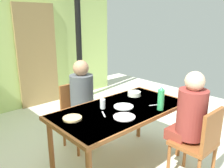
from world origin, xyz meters
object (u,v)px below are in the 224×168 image
at_px(chair_near_diner, 200,142).
at_px(serving_bowl_center, 134,94).
at_px(chair_far_diner, 77,111).
at_px(person_far_diner, 82,94).
at_px(person_near_diner, 190,112).
at_px(dining_table, 121,114).
at_px(water_bottle_green_near, 161,99).

distance_m(chair_near_diner, serving_bowl_center, 0.99).
bearing_deg(chair_far_diner, chair_near_diner, 107.37).
relative_size(chair_near_diner, chair_far_diner, 1.00).
bearing_deg(chair_near_diner, person_far_diner, 108.96).
distance_m(chair_near_diner, chair_far_diner, 1.59).
height_order(person_near_diner, serving_bowl_center, person_near_diner).
distance_m(dining_table, serving_bowl_center, 0.48).
xyz_separation_m(chair_far_diner, water_bottle_green_near, (0.37, -1.08, 0.38)).
relative_size(chair_near_diner, serving_bowl_center, 5.12).
height_order(person_far_diner, water_bottle_green_near, person_far_diner).
height_order(chair_far_diner, water_bottle_green_near, water_bottle_green_near).
height_order(chair_near_diner, serving_bowl_center, chair_near_diner).
distance_m(dining_table, chair_near_diner, 0.88).
height_order(person_near_diner, water_bottle_green_near, person_near_diner).
bearing_deg(person_near_diner, chair_near_diner, -90.00).
relative_size(person_far_diner, water_bottle_green_near, 2.92).
bearing_deg(water_bottle_green_near, serving_bowl_center, 74.88).
relative_size(dining_table, chair_far_diner, 1.80).
bearing_deg(water_bottle_green_near, chair_near_diner, -76.80).
xyz_separation_m(chair_far_diner, person_near_diner, (0.48, -1.39, 0.28)).
xyz_separation_m(chair_near_diner, person_far_diner, (-0.48, 1.39, 0.28)).
distance_m(chair_far_diner, person_near_diner, 1.49).
distance_m(dining_table, water_bottle_green_near, 0.48).
bearing_deg(person_near_diner, serving_bowl_center, 87.50).
distance_m(person_near_diner, person_far_diner, 1.34).
height_order(chair_far_diner, serving_bowl_center, chair_far_diner).
height_order(person_far_diner, serving_bowl_center, person_far_diner).
bearing_deg(chair_near_diner, person_near_diner, 90.00).
bearing_deg(serving_bowl_center, chair_near_diner, -92.14).
xyz_separation_m(person_far_diner, serving_bowl_center, (0.51, -0.43, -0.00)).
bearing_deg(dining_table, chair_far_diner, 96.15).
distance_m(person_far_diner, water_bottle_green_near, 1.02).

